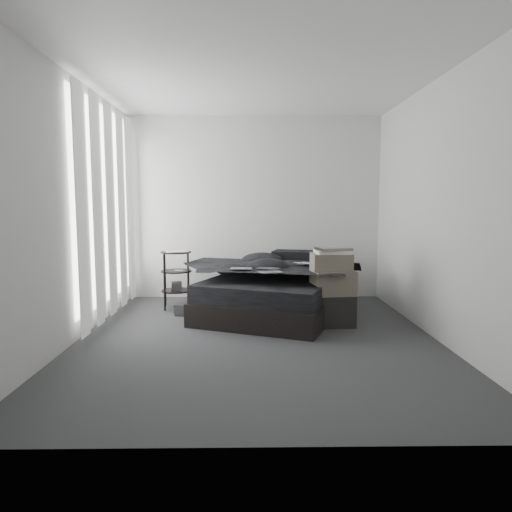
{
  "coord_description": "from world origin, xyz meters",
  "views": [
    {
      "loc": [
        -0.08,
        -4.51,
        1.35
      ],
      "look_at": [
        0.0,
        0.8,
        0.75
      ],
      "focal_mm": 32.0,
      "sensor_mm": 36.0,
      "label": 1
    }
  ],
  "objects_px": {
    "bed": "(275,304)",
    "side_stand": "(177,280)",
    "laptop": "(304,258)",
    "box_lower": "(331,309)"
  },
  "relations": [
    {
      "from": "laptop",
      "to": "side_stand",
      "type": "bearing_deg",
      "value": -156.29
    },
    {
      "from": "laptop",
      "to": "side_stand",
      "type": "height_order",
      "value": "side_stand"
    },
    {
      "from": "bed",
      "to": "laptop",
      "type": "xyz_separation_m",
      "value": [
        0.35,
        -0.09,
        0.57
      ]
    },
    {
      "from": "bed",
      "to": "side_stand",
      "type": "relative_size",
      "value": 2.62
    },
    {
      "from": "side_stand",
      "to": "box_lower",
      "type": "height_order",
      "value": "side_stand"
    },
    {
      "from": "bed",
      "to": "side_stand",
      "type": "xyz_separation_m",
      "value": [
        -1.27,
        0.38,
        0.24
      ]
    },
    {
      "from": "side_stand",
      "to": "box_lower",
      "type": "bearing_deg",
      "value": -25.56
    },
    {
      "from": "box_lower",
      "to": "side_stand",
      "type": "bearing_deg",
      "value": 154.44
    },
    {
      "from": "laptop",
      "to": "side_stand",
      "type": "xyz_separation_m",
      "value": [
        -1.62,
        0.47,
        -0.34
      ]
    },
    {
      "from": "bed",
      "to": "box_lower",
      "type": "xyz_separation_m",
      "value": [
        0.6,
        -0.51,
        0.05
      ]
    }
  ]
}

